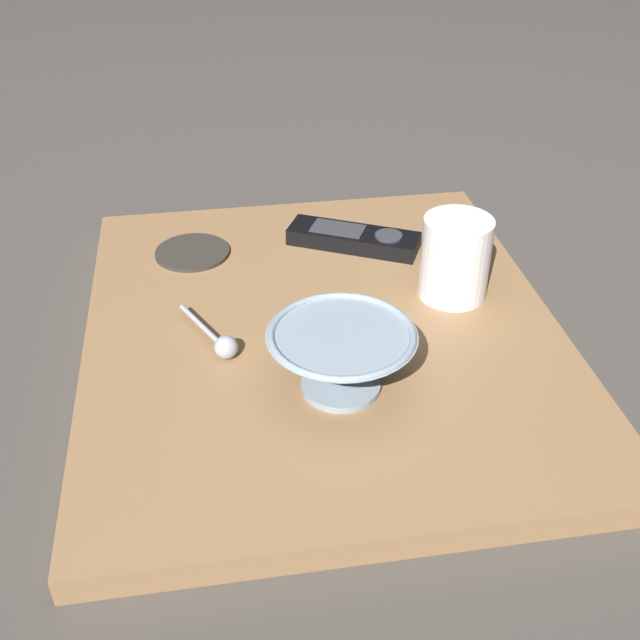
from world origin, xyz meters
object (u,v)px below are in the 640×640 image
object	(u,v)px
teaspoon	(222,344)
drink_coaster	(192,252)
coffee_mug	(455,258)
tv_remote_near	(354,238)
cereal_bowl	(339,357)

from	to	relation	value
teaspoon	drink_coaster	distance (m)	0.24
coffee_mug	tv_remote_near	distance (m)	0.18
cereal_bowl	tv_remote_near	bearing A→B (deg)	-104.10
teaspoon	tv_remote_near	world-z (taller)	teaspoon
teaspoon	drink_coaster	xyz separation A→B (m)	(0.03, -0.23, -0.01)
teaspoon	drink_coaster	size ratio (longest dim) A/B	1.08
cereal_bowl	drink_coaster	distance (m)	0.35
drink_coaster	cereal_bowl	bearing A→B (deg)	115.09
cereal_bowl	coffee_mug	size ratio (longest dim) A/B	1.50
coffee_mug	drink_coaster	world-z (taller)	coffee_mug
coffee_mug	drink_coaster	size ratio (longest dim) A/B	1.02
cereal_bowl	coffee_mug	distance (m)	0.24
coffee_mug	drink_coaster	distance (m)	0.36
cereal_bowl	tv_remote_near	size ratio (longest dim) A/B	0.84
cereal_bowl	coffee_mug	xyz separation A→B (m)	(-0.17, -0.16, 0.01)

